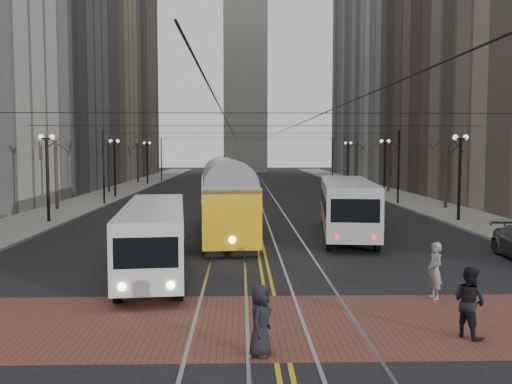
{
  "coord_description": "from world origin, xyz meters",
  "views": [
    {
      "loc": [
        -0.96,
        -19.78,
        4.95
      ],
      "look_at": [
        -0.29,
        5.74,
        3.0
      ],
      "focal_mm": 40.0,
      "sensor_mm": 36.0,
      "label": 1
    }
  ],
  "objects": [
    {
      "name": "pedestrian_a",
      "position": [
        -0.51,
        -6.5,
        0.87
      ],
      "size": [
        0.8,
        0.98,
        1.73
      ],
      "primitive_type": "imported",
      "rotation": [
        0.0,
        0.0,
        1.23
      ],
      "color": "black",
      "rests_on": "crosswalk_band"
    },
    {
      "name": "transit_bus",
      "position": [
        -4.4,
        2.66,
        1.36
      ],
      "size": [
        3.39,
        11.04,
        2.72
      ],
      "primitive_type": "cube",
      "rotation": [
        0.0,
        0.0,
        0.11
      ],
      "color": "silver",
      "rests_on": "ground"
    },
    {
      "name": "clock_tower",
      "position": [
        0.0,
        102.0,
        35.96
      ],
      "size": [
        12.0,
        12.0,
        66.0
      ],
      "color": "#B2AFA5",
      "rests_on": "ground"
    },
    {
      "name": "building_right_mid",
      "position": [
        25.5,
        46.0,
        17.0
      ],
      "size": [
        16.0,
        20.0,
        34.0
      ],
      "primitive_type": "cube",
      "color": "brown",
      "rests_on": "ground"
    },
    {
      "name": "sidewalk_left",
      "position": [
        -15.0,
        45.0,
        0.07
      ],
      "size": [
        5.0,
        140.0,
        0.15
      ],
      "primitive_type": "cube",
      "color": "gray",
      "rests_on": "ground"
    },
    {
      "name": "street_trees",
      "position": [
        0.0,
        35.25,
        2.8
      ],
      "size": [
        31.68,
        53.28,
        5.6
      ],
      "color": "#382D23",
      "rests_on": "ground"
    },
    {
      "name": "building_left_far",
      "position": [
        -25.5,
        86.0,
        20.0
      ],
      "size": [
        16.0,
        20.0,
        40.0
      ],
      "primitive_type": "cube",
      "color": "brown",
      "rests_on": "ground"
    },
    {
      "name": "pedestrian_c",
      "position": [
        5.01,
        -5.3,
        0.95
      ],
      "size": [
        1.06,
        1.14,
        1.87
      ],
      "primitive_type": "imported",
      "rotation": [
        0.0,
        0.0,
        2.08
      ],
      "color": "black",
      "rests_on": "crosswalk_band"
    },
    {
      "name": "cargo_van",
      "position": [
        6.73,
        19.39,
        1.04
      ],
      "size": [
        2.4,
        4.89,
        2.07
      ],
      "primitive_type": "cube",
      "rotation": [
        0.0,
        0.0,
        0.13
      ],
      "color": "silver",
      "rests_on": "ground"
    },
    {
      "name": "building_left_midfar",
      "position": [
        -27.5,
        66.0,
        26.0
      ],
      "size": [
        20.0,
        20.0,
        52.0
      ],
      "primitive_type": "cube",
      "color": "gray",
      "rests_on": "ground"
    },
    {
      "name": "sedan_silver",
      "position": [
        8.37,
        31.76,
        0.83
      ],
      "size": [
        1.9,
        5.11,
        1.67
      ],
      "primitive_type": "imported",
      "rotation": [
        0.0,
        0.0,
        -0.03
      ],
      "color": "#A2A4A9",
      "rests_on": "ground"
    },
    {
      "name": "ground",
      "position": [
        0.0,
        0.0,
        0.0
      ],
      "size": [
        260.0,
        260.0,
        0.0
      ],
      "primitive_type": "plane",
      "color": "black",
      "rests_on": "ground"
    },
    {
      "name": "building_right_far",
      "position": [
        25.5,
        86.0,
        20.0
      ],
      "size": [
        16.0,
        20.0,
        40.0
      ],
      "primitive_type": "cube",
      "color": "slate",
      "rests_on": "ground"
    },
    {
      "name": "sedan_grey",
      "position": [
        8.11,
        22.42,
        0.72
      ],
      "size": [
        2.37,
        4.44,
        1.44
      ],
      "primitive_type": "imported",
      "rotation": [
        0.0,
        0.0,
        0.16
      ],
      "color": "#3A3D41",
      "rests_on": "ground"
    },
    {
      "name": "building_left_mid",
      "position": [
        -25.5,
        46.0,
        17.0
      ],
      "size": [
        16.0,
        20.0,
        34.0
      ],
      "primitive_type": "cube",
      "color": "slate",
      "rests_on": "ground"
    },
    {
      "name": "lamp_posts",
      "position": [
        -0.0,
        28.75,
        2.8
      ],
      "size": [
        27.6,
        57.2,
        5.6
      ],
      "color": "black",
      "rests_on": "ground"
    },
    {
      "name": "pedestrian_b",
      "position": [
        5.4,
        -1.5,
        0.95
      ],
      "size": [
        0.54,
        0.74,
        1.87
      ],
      "primitive_type": "imported",
      "rotation": [
        0.0,
        0.0,
        4.85
      ],
      "color": "gray",
      "rests_on": "crosswalk_band"
    },
    {
      "name": "trolley_wires",
      "position": [
        0.0,
        34.83,
        3.77
      ],
      "size": [
        25.96,
        120.0,
        6.6
      ],
      "color": "black",
      "rests_on": "ground"
    },
    {
      "name": "streetcar",
      "position": [
        -1.84,
        12.53,
        1.7
      ],
      "size": [
        3.63,
        14.57,
        3.4
      ],
      "primitive_type": "cube",
      "rotation": [
        0.0,
        0.0,
        0.07
      ],
      "color": "yellow",
      "rests_on": "ground"
    },
    {
      "name": "crosswalk_band",
      "position": [
        0.0,
        -4.0,
        0.01
      ],
      "size": [
        25.0,
        6.0,
        0.01
      ],
      "primitive_type": "cube",
      "color": "brown",
      "rests_on": "ground"
    },
    {
      "name": "rear_bus",
      "position": [
        5.0,
        12.07,
        1.57
      ],
      "size": [
        4.03,
        12.27,
        3.14
      ],
      "primitive_type": "cube",
      "rotation": [
        0.0,
        0.0,
        -0.12
      ],
      "color": "beige",
      "rests_on": "ground"
    },
    {
      "name": "streetcar_rails",
      "position": [
        0.0,
        45.0,
        0.0
      ],
      "size": [
        4.8,
        130.0,
        0.02
      ],
      "primitive_type": "cube",
      "color": "gray",
      "rests_on": "ground"
    },
    {
      "name": "centre_lines",
      "position": [
        0.0,
        45.0,
        0.01
      ],
      "size": [
        0.42,
        130.0,
        0.01
      ],
      "primitive_type": "cube",
      "color": "gold",
      "rests_on": "ground"
    },
    {
      "name": "building_right_midfar",
      "position": [
        27.5,
        66.0,
        26.0
      ],
      "size": [
        20.0,
        20.0,
        52.0
      ],
      "primitive_type": "cube",
      "color": "#A4A29A",
      "rests_on": "ground"
    },
    {
      "name": "sidewalk_right",
      "position": [
        15.0,
        45.0,
        0.07
      ],
      "size": [
        5.0,
        140.0,
        0.15
      ],
      "primitive_type": "cube",
      "color": "gray",
      "rests_on": "ground"
    }
  ]
}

